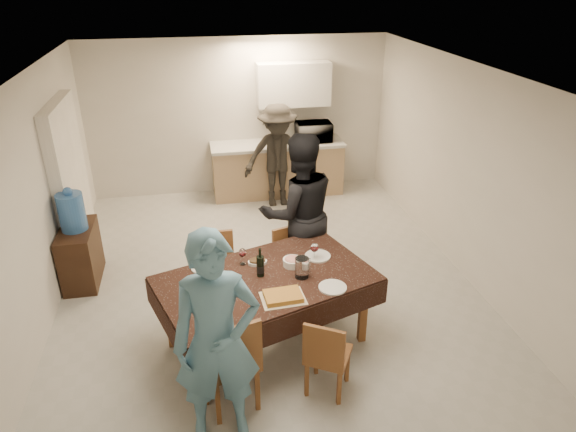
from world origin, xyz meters
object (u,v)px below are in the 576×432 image
(person_far, at_px, (299,213))
(wine_bottle, at_px, (260,262))
(water_pitcher, at_px, (302,268))
(microwave, at_px, (314,132))
(console, at_px, (81,255))
(savoury_tart, at_px, (283,296))
(water_jug, at_px, (72,212))
(person_kitchen, at_px, (278,156))
(person_near, at_px, (217,342))
(dining_table, at_px, (266,281))

(person_far, bearing_deg, wine_bottle, 52.98)
(water_pitcher, xyz_separation_m, microwave, (1.06, 3.95, 0.15))
(console, xyz_separation_m, water_pitcher, (2.45, -1.67, 0.55))
(savoury_tart, bearing_deg, console, 137.65)
(water_jug, relative_size, person_far, 0.24)
(person_kitchen, bearing_deg, person_near, -105.67)
(savoury_tart, xyz_separation_m, microwave, (1.31, 4.28, 0.23))
(console, bearing_deg, person_far, -12.19)
(person_far, bearing_deg, dining_table, 56.30)
(water_pitcher, bearing_deg, person_near, -131.99)
(dining_table, height_order, console, dining_table)
(savoury_tart, height_order, microwave, microwave)
(dining_table, distance_m, wine_bottle, 0.20)
(console, bearing_deg, microwave, 32.98)
(microwave, bearing_deg, water_jug, 32.98)
(microwave, distance_m, person_near, 5.32)
(savoury_tart, bearing_deg, water_pitcher, 52.85)
(microwave, relative_size, person_kitchen, 0.35)
(person_near, bearing_deg, wine_bottle, 65.18)
(wine_bottle, relative_size, savoury_tart, 0.76)
(microwave, bearing_deg, console, 32.98)
(savoury_tart, distance_m, person_kitchen, 3.87)
(dining_table, distance_m, person_kitchen, 3.52)
(console, relative_size, wine_bottle, 2.56)
(wine_bottle, relative_size, person_near, 0.16)
(water_pitcher, distance_m, microwave, 4.09)
(dining_table, relative_size, savoury_tart, 5.82)
(wine_bottle, height_order, savoury_tart, wine_bottle)
(water_pitcher, bearing_deg, person_far, 79.70)
(person_near, xyz_separation_m, person_kitchen, (1.26, 4.50, -0.11))
(person_far, distance_m, person_kitchen, 2.40)
(person_kitchen, bearing_deg, microwave, 32.82)
(dining_table, height_order, microwave, microwave)
(microwave, height_order, person_kitchen, person_kitchen)
(console, relative_size, microwave, 1.35)
(wine_bottle, relative_size, microwave, 0.53)
(savoury_tart, relative_size, microwave, 0.69)
(water_jug, relative_size, savoury_tart, 1.14)
(console, distance_m, person_near, 3.14)
(water_jug, bearing_deg, person_kitchen, 33.02)
(microwave, bearing_deg, wine_bottle, 69.23)
(dining_table, xyz_separation_m, person_far, (0.55, 1.05, 0.20))
(water_pitcher, distance_m, savoury_tart, 0.42)
(wine_bottle, bearing_deg, water_pitcher, -14.04)
(water_pitcher, bearing_deg, person_kitchen, 84.11)
(dining_table, height_order, wine_bottle, wine_bottle)
(wine_bottle, distance_m, person_near, 1.21)
(microwave, bearing_deg, dining_table, 70.12)
(dining_table, height_order, savoury_tart, savoury_tart)
(wine_bottle, bearing_deg, person_kitchen, 77.37)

